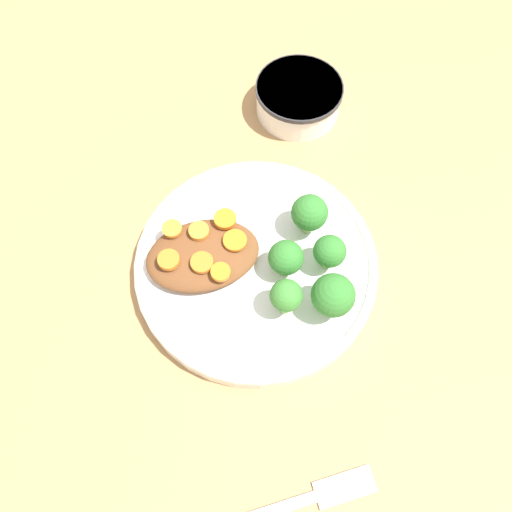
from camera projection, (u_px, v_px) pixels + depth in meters
The scene contains 17 objects.
ground_plane at pixel (256, 270), 0.56m from camera, with size 4.00×4.00×0.00m, color tan.
plate at pixel (256, 265), 0.54m from camera, with size 0.26×0.26×0.03m.
dip_bowl at pixel (299, 97), 0.63m from camera, with size 0.11×0.11×0.04m.
stew_mound at pixel (203, 255), 0.53m from camera, with size 0.12×0.08×0.02m, color brown.
broccoli_floret_0 at pixel (286, 258), 0.51m from camera, with size 0.04×0.04×0.05m.
broccoli_floret_1 at pixel (309, 213), 0.53m from camera, with size 0.04×0.04×0.05m.
broccoli_floret_2 at pixel (333, 296), 0.48m from camera, with size 0.04×0.04×0.06m.
broccoli_floret_3 at pixel (330, 252), 0.51m from camera, with size 0.03×0.03×0.05m.
broccoli_floret_4 at pixel (286, 296), 0.49m from camera, with size 0.03×0.03×0.05m.
carrot_slice_0 at pixel (199, 231), 0.52m from camera, with size 0.02×0.02×0.01m, color orange.
carrot_slice_1 at pixel (235, 240), 0.52m from camera, with size 0.03×0.03×0.00m, color orange.
carrot_slice_2 at pixel (169, 260), 0.51m from camera, with size 0.02×0.02×0.01m, color orange.
carrot_slice_3 at pixel (201, 259), 0.51m from camera, with size 0.02×0.02×0.01m, color orange.
carrot_slice_4 at pixel (221, 272), 0.50m from camera, with size 0.02×0.02×0.01m, color orange.
carrot_slice_5 at pixel (172, 229), 0.52m from camera, with size 0.02×0.02×0.00m, color orange.
carrot_slice_6 at pixel (225, 219), 0.53m from camera, with size 0.02×0.02×0.01m, color orange.
fork at pixel (297, 502), 0.45m from camera, with size 0.19×0.03×0.01m.
Camera 1 is at (-0.05, -0.22, 0.51)m, focal length 35.00 mm.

